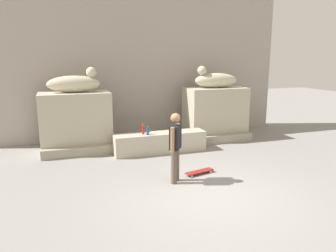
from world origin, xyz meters
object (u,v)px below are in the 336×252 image
at_px(statue_reclining_left, 75,83).
at_px(bottle_blue, 148,131).
at_px(statue_reclining_right, 215,80).
at_px(skater, 175,145).
at_px(bottle_red, 143,130).
at_px(skateboard, 200,172).

height_order(statue_reclining_left, bottle_blue, statue_reclining_left).
height_order(statue_reclining_right, skater, statue_reclining_right).
relative_size(bottle_blue, bottle_red, 0.85).
bearing_deg(bottle_blue, statue_reclining_left, 148.02).
bearing_deg(skater, bottle_blue, 37.58).
height_order(skateboard, bottle_red, bottle_red).
distance_m(skater, bottle_blue, 2.35).
bearing_deg(statue_reclining_left, bottle_red, -28.94).
xyz_separation_m(skater, skateboard, (0.77, 0.30, -0.86)).
height_order(statue_reclining_left, skater, statue_reclining_left).
distance_m(statue_reclining_left, skateboard, 4.77).
xyz_separation_m(statue_reclining_left, bottle_blue, (1.97, -1.23, -1.40)).
bearing_deg(bottle_blue, skateboard, -68.51).
bearing_deg(statue_reclining_left, bottle_blue, -30.76).
distance_m(skateboard, bottle_red, 2.47).
bearing_deg(skateboard, statue_reclining_left, 116.26).
bearing_deg(bottle_blue, bottle_red, 125.70).
distance_m(skateboard, bottle_blue, 2.29).
xyz_separation_m(statue_reclining_left, skateboard, (2.78, -3.27, -2.07)).
xyz_separation_m(bottle_blue, bottle_red, (-0.11, 0.15, 0.02)).
relative_size(statue_reclining_left, skateboard, 1.95).
bearing_deg(statue_reclining_left, skateboard, -48.48).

